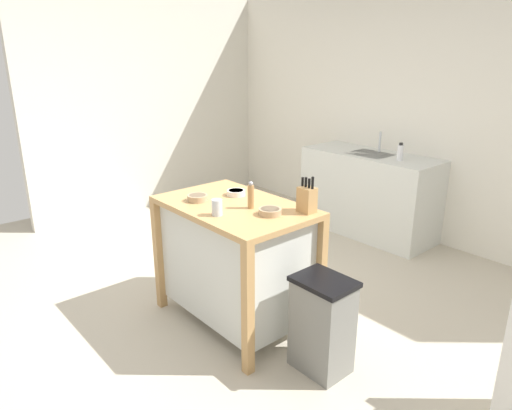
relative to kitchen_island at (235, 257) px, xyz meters
name	(u,v)px	position (x,y,z in m)	size (l,w,h in m)	color
ground_plane	(225,312)	(-0.12, -0.02, -0.51)	(6.53, 6.53, 0.00)	#BCB29E
wall_back	(420,115)	(-0.12, 2.57, 0.79)	(5.53, 0.10, 2.60)	silver
wall_left	(152,104)	(-2.89, 0.97, 0.79)	(0.10, 3.18, 2.60)	silver
kitchen_island	(235,257)	(0.00, 0.00, 0.00)	(1.13, 0.72, 0.92)	tan
knife_block	(307,199)	(0.44, 0.26, 0.50)	(0.11, 0.09, 0.25)	tan
bowl_ceramic_small	(270,211)	(0.32, 0.04, 0.43)	(0.15, 0.15, 0.04)	tan
bowl_ceramic_wide	(236,193)	(-0.16, 0.14, 0.43)	(0.14, 0.14, 0.04)	silver
bowl_stoneware_deep	(198,198)	(-0.23, -0.15, 0.43)	(0.15, 0.15, 0.04)	tan
drinking_cup	(217,207)	(0.11, -0.23, 0.46)	(0.07, 0.07, 0.11)	silver
pepper_grinder	(251,196)	(0.14, 0.03, 0.49)	(0.04, 0.04, 0.19)	#AD7F4C
trash_bin	(322,325)	(0.80, 0.05, -0.19)	(0.36, 0.28, 0.63)	slate
sink_counter	(368,193)	(-0.44, 2.22, -0.06)	(1.48, 0.60, 0.89)	silver
sink_faucet	(380,142)	(-0.44, 2.36, 0.49)	(0.02, 0.02, 0.22)	#B7BCC1
bottle_spray_cleaner	(400,152)	(-0.06, 2.16, 0.47)	(0.06, 0.06, 0.18)	white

